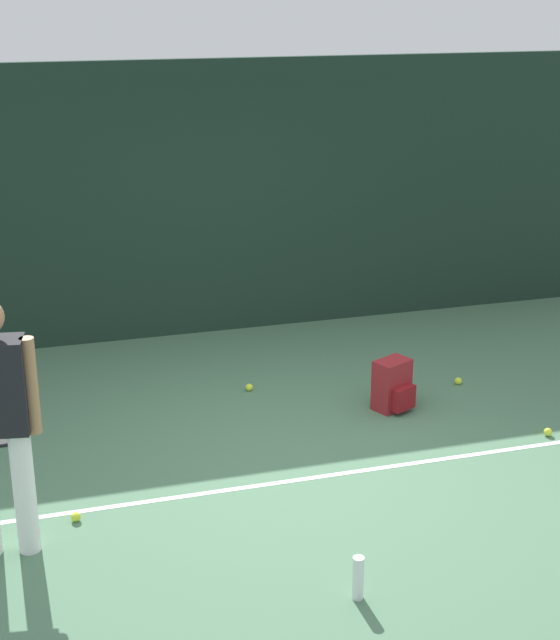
{
  "coord_description": "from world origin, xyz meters",
  "views": [
    {
      "loc": [
        -1.89,
        -6.13,
        3.43
      ],
      "look_at": [
        0.0,
        0.4,
        1.0
      ],
      "focal_mm": 53.06,
      "sensor_mm": 36.0,
      "label": 1
    }
  ],
  "objects_px": {
    "tennis_ball_near_player": "(548,432)",
    "water_bottle": "(358,578)",
    "tennis_ball_far_left": "(76,517)",
    "backpack": "(393,386)",
    "tennis_ball_mid_court": "(458,381)",
    "tennis_ball_by_fence": "(249,387)"
  },
  "relations": [
    {
      "from": "tennis_ball_mid_court",
      "to": "water_bottle",
      "type": "xyz_separation_m",
      "value": [
        -1.99,
        -2.71,
        0.11
      ]
    },
    {
      "from": "backpack",
      "to": "tennis_ball_mid_court",
      "type": "distance_m",
      "value": 0.86
    },
    {
      "from": "backpack",
      "to": "tennis_ball_near_player",
      "type": "bearing_deg",
      "value": -64.31
    },
    {
      "from": "water_bottle",
      "to": "tennis_ball_mid_court",
      "type": "bearing_deg",
      "value": 53.75
    },
    {
      "from": "backpack",
      "to": "water_bottle",
      "type": "bearing_deg",
      "value": -141.81
    },
    {
      "from": "tennis_ball_far_left",
      "to": "water_bottle",
      "type": "relative_size",
      "value": 0.24
    },
    {
      "from": "backpack",
      "to": "tennis_ball_mid_court",
      "type": "height_order",
      "value": "backpack"
    },
    {
      "from": "tennis_ball_by_fence",
      "to": "water_bottle",
      "type": "xyz_separation_m",
      "value": [
        -0.13,
        -3.1,
        0.11
      ]
    },
    {
      "from": "backpack",
      "to": "tennis_ball_mid_court",
      "type": "relative_size",
      "value": 6.67
    },
    {
      "from": "tennis_ball_near_player",
      "to": "tennis_ball_by_fence",
      "type": "distance_m",
      "value": 2.58
    },
    {
      "from": "tennis_ball_by_fence",
      "to": "tennis_ball_far_left",
      "type": "xyz_separation_m",
      "value": [
        -1.66,
        -1.77,
        0.0
      ]
    },
    {
      "from": "tennis_ball_by_fence",
      "to": "tennis_ball_mid_court",
      "type": "xyz_separation_m",
      "value": [
        1.86,
        -0.39,
        0.0
      ]
    },
    {
      "from": "backpack",
      "to": "tennis_ball_far_left",
      "type": "bearing_deg",
      "value": 176.4
    },
    {
      "from": "tennis_ball_far_left",
      "to": "backpack",
      "type": "bearing_deg",
      "value": 21.33
    },
    {
      "from": "tennis_ball_near_player",
      "to": "water_bottle",
      "type": "distance_m",
      "value": 2.72
    },
    {
      "from": "backpack",
      "to": "water_bottle",
      "type": "distance_m",
      "value": 2.69
    },
    {
      "from": "backpack",
      "to": "tennis_ball_near_player",
      "type": "distance_m",
      "value": 1.31
    },
    {
      "from": "tennis_ball_mid_court",
      "to": "tennis_ball_far_left",
      "type": "xyz_separation_m",
      "value": [
        -3.52,
        -1.39,
        0.0
      ]
    },
    {
      "from": "tennis_ball_near_player",
      "to": "water_bottle",
      "type": "bearing_deg",
      "value": -144.68
    },
    {
      "from": "tennis_ball_by_fence",
      "to": "backpack",
      "type": "bearing_deg",
      "value": -33.06
    },
    {
      "from": "water_bottle",
      "to": "tennis_ball_far_left",
      "type": "bearing_deg",
      "value": 139.16
    },
    {
      "from": "tennis_ball_by_fence",
      "to": "tennis_ball_far_left",
      "type": "bearing_deg",
      "value": -133.14
    }
  ]
}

